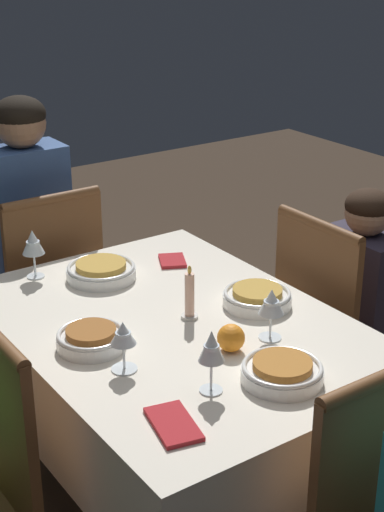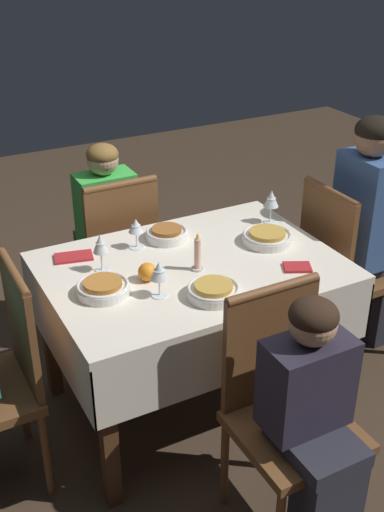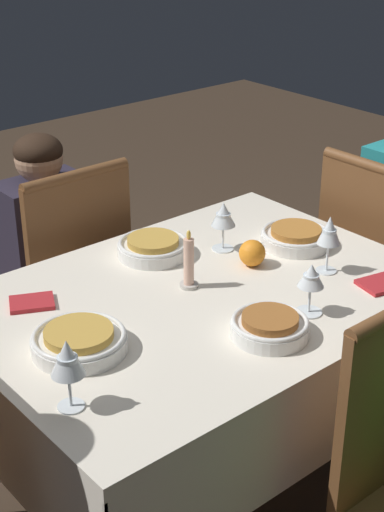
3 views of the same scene
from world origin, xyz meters
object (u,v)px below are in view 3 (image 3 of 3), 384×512
chair_south (65,281)px  napkin_red_folded (32,303)px  bowl_north (270,326)px  wine_glass_east (67,360)px  bowl_south (153,247)px  orange_fruit (252,253)px  bowl_west (296,237)px  chair_west (381,271)px  dining_table (201,328)px  candle_centerpiece (189,265)px  bowl_east (79,340)px  wine_glass_south (223,216)px  person_child_dark (38,255)px  wine_glass_north (311,278)px  wine_glass_west (329,232)px

chair_south → napkin_red_folded: bearing=51.3°
chair_south → bowl_north: size_ratio=4.95×
bowl_north → wine_glass_east: bearing=-7.6°
bowl_south → orange_fruit: orange_fruit is taller
bowl_west → chair_west: bearing=179.0°
dining_table → bowl_west: bowl_west is taller
bowl_south → candle_centerpiece: 0.23m
chair_west → candle_centerpiece: (0.87, -0.01, 0.30)m
candle_centerpiece → napkin_red_folded: candle_centerpiece is taller
bowl_east → orange_fruit: 0.63m
bowl_south → wine_glass_south: bearing=150.8°
orange_fruit → candle_centerpiece: bearing=-4.3°
dining_table → bowl_north: bearing=87.6°
wine_glass_south → bowl_south: bearing=-29.2°
bowl_west → bowl_south: 0.44m
bowl_north → bowl_west: same height
bowl_east → bowl_north: same height
person_child_dark → wine_glass_south: 0.80m
chair_south → bowl_west: size_ratio=4.51×
wine_glass_north → wine_glass_west: bearing=-149.4°
wine_glass_south → orange_fruit: 0.15m
wine_glass_east → orange_fruit: (-0.76, -0.23, -0.08)m
bowl_east → wine_glass_north: wine_glass_north is taller
dining_table → bowl_east: bowl_east is taller
dining_table → wine_glass_east: wine_glass_east is taller
bowl_south → chair_west: bearing=164.4°
chair_west → bowl_north: size_ratio=4.95×
chair_south → wine_glass_east: bearing=59.8°
wine_glass_north → napkin_red_folded: wine_glass_north is taller
wine_glass_north → chair_west: bearing=-157.8°
chair_south → wine_glass_north: (-0.16, 0.95, 0.34)m
wine_glass_west → wine_glass_south: 0.32m
bowl_north → wine_glass_south: 0.51m
dining_table → wine_glass_south: size_ratio=8.24×
chair_west → wine_glass_east: (1.41, 0.24, 0.36)m
dining_table → wine_glass_west: wine_glass_west is taller
candle_centerpiece → wine_glass_north: bearing=115.2°
bowl_west → orange_fruit: 0.20m
chair_south → wine_glass_west: bearing=114.3°
orange_fruit → wine_glass_north: bearing=74.8°
wine_glass_north → bowl_north: bearing=4.9°
wine_glass_east → napkin_red_folded: (-0.16, -0.44, -0.11)m
bowl_north → wine_glass_north: bearing=-175.1°
dining_table → candle_centerpiece: size_ratio=7.39×
person_child_dark → bowl_west: (-0.44, 0.82, 0.23)m
chair_south → bowl_east: (0.39, 0.72, 0.26)m
person_child_dark → wine_glass_north: bearing=98.1°
bowl_south → orange_fruit: bearing=126.8°
bowl_west → person_child_dark: bearing=-61.9°
dining_table → bowl_east: 0.42m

